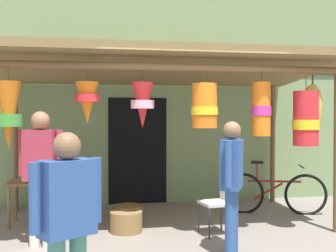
% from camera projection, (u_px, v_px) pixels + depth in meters
% --- Properties ---
extents(ground_plane, '(30.00, 30.00, 0.00)m').
position_uv_depth(ground_plane, '(192.00, 239.00, 5.65)').
color(ground_plane, gray).
extents(shop_facade, '(10.90, 0.29, 4.24)m').
position_uv_depth(shop_facade, '(162.00, 92.00, 8.14)').
color(shop_facade, '#7A9360').
rests_on(shop_facade, ground_plane).
extents(market_stall_canopy, '(5.26, 2.68, 2.60)m').
position_uv_depth(market_stall_canopy, '(166.00, 79.00, 6.39)').
color(market_stall_canopy, brown).
rests_on(market_stall_canopy, ground_plane).
extents(display_table, '(1.27, 0.63, 0.67)m').
position_uv_depth(display_table, '(52.00, 185.00, 6.48)').
color(display_table, brown).
rests_on(display_table, ground_plane).
extents(flower_heap_on_table, '(0.58, 0.41, 0.10)m').
position_uv_depth(flower_heap_on_table, '(52.00, 177.00, 6.42)').
color(flower_heap_on_table, yellow).
rests_on(flower_heap_on_table, display_table).
extents(folding_chair, '(0.46, 0.46, 0.84)m').
position_uv_depth(folding_chair, '(221.00, 198.00, 5.88)').
color(folding_chair, beige).
rests_on(folding_chair, ground_plane).
extents(wicker_basket_by_table, '(0.46, 0.46, 0.29)m').
position_uv_depth(wicker_basket_by_table, '(126.00, 222.00, 5.98)').
color(wicker_basket_by_table, olive).
rests_on(wicker_basket_by_table, ground_plane).
extents(wicker_basket_spare, '(0.47, 0.47, 0.24)m').
position_uv_depth(wicker_basket_spare, '(128.00, 213.00, 6.66)').
color(wicker_basket_spare, brown).
rests_on(wicker_basket_spare, ground_plane).
extents(parked_bicycle, '(1.69, 0.62, 0.92)m').
position_uv_depth(parked_bicycle, '(274.00, 193.00, 7.11)').
color(parked_bicycle, black).
rests_on(parked_bicycle, ground_plane).
extents(vendor_in_orange, '(0.38, 0.53, 1.59)m').
position_uv_depth(vendor_in_orange, '(232.00, 176.00, 5.02)').
color(vendor_in_orange, '#2D5193').
rests_on(vendor_in_orange, ground_plane).
extents(customer_foreground, '(0.51, 0.40, 1.53)m').
position_uv_depth(customer_foreground, '(67.00, 217.00, 3.14)').
color(customer_foreground, '#4C8E7A').
rests_on(customer_foreground, ground_plane).
extents(shopper_by_bananas, '(0.56, 0.35, 1.71)m').
position_uv_depth(shopper_by_bananas, '(41.00, 167.00, 5.24)').
color(shopper_by_bananas, silver).
rests_on(shopper_by_bananas, ground_plane).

